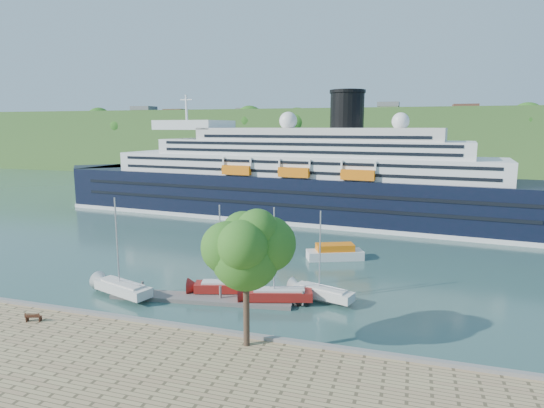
{
  "coord_description": "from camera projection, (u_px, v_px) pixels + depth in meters",
  "views": [
    {
      "loc": [
        19.51,
        -32.28,
        17.65
      ],
      "look_at": [
        0.17,
        30.0,
        6.59
      ],
      "focal_mm": 30.0,
      "sensor_mm": 36.0,
      "label": 1
    }
  ],
  "objects": [
    {
      "name": "sailboat_red",
      "position": [
        225.0,
        253.0,
        47.44
      ],
      "size": [
        7.49,
        3.96,
        9.32
      ],
      "primitive_type": null,
      "rotation": [
        0.0,
        0.0,
        0.29
      ],
      "color": "maroon",
      "rests_on": "ground"
    },
    {
      "name": "far_hillside",
      "position": [
        361.0,
        142.0,
        173.56
      ],
      "size": [
        400.0,
        50.0,
        24.0
      ],
      "primitive_type": "cube",
      "color": "#355F26",
      "rests_on": "ground"
    },
    {
      "name": "floating_pontoon",
      "position": [
        201.0,
        299.0,
        46.76
      ],
      "size": [
        19.15,
        4.83,
        0.42
      ],
      "primitive_type": null,
      "rotation": [
        0.0,
        0.0,
        0.13
      ],
      "color": "slate",
      "rests_on": "ground"
    },
    {
      "name": "sailboat_extra",
      "position": [
        279.0,
        259.0,
        45.13
      ],
      "size": [
        7.61,
        4.02,
        9.48
      ],
      "primitive_type": null,
      "rotation": [
        0.0,
        0.0,
        0.28
      ],
      "color": "maroon",
      "rests_on": "ground"
    },
    {
      "name": "ground",
      "position": [
        167.0,
        335.0,
        39.05
      ],
      "size": [
        400.0,
        400.0,
        0.0
      ],
      "primitive_type": "plane",
      "color": "#2D504A",
      "rests_on": "ground"
    },
    {
      "name": "cruise_ship",
      "position": [
        288.0,
        156.0,
        88.23
      ],
      "size": [
        109.54,
        25.78,
        24.37
      ],
      "primitive_type": null,
      "rotation": [
        0.0,
        0.0,
        -0.09
      ],
      "color": "black",
      "rests_on": "ground"
    },
    {
      "name": "sailboat_white_near",
      "position": [
        121.0,
        251.0,
        46.75
      ],
      "size": [
        8.11,
        4.48,
        10.1
      ],
      "primitive_type": null,
      "rotation": [
        0.0,
        0.0,
        -0.31
      ],
      "color": "silver",
      "rests_on": "ground"
    },
    {
      "name": "quay_coping",
      "position": [
        165.0,
        323.0,
        38.67
      ],
      "size": [
        220.0,
        0.5,
        0.3
      ],
      "primitive_type": "cube",
      "color": "slate",
      "rests_on": "promenade"
    },
    {
      "name": "park_bench",
      "position": [
        34.0,
        316.0,
        39.38
      ],
      "size": [
        1.48,
        0.95,
        0.88
      ],
      "primitive_type": null,
      "rotation": [
        0.0,
        0.0,
        0.3
      ],
      "color": "#4D2616",
      "rests_on": "promenade"
    },
    {
      "name": "sailboat_white_far",
      "position": [
        324.0,
        259.0,
        45.82
      ],
      "size": [
        7.22,
        3.93,
        8.99
      ],
      "primitive_type": null,
      "rotation": [
        0.0,
        0.0,
        -0.31
      ],
      "color": "silver",
      "rests_on": "ground"
    },
    {
      "name": "promenade_tree",
      "position": [
        246.0,
        273.0,
        34.18
      ],
      "size": [
        7.03,
        7.03,
        11.64
      ],
      "primitive_type": null,
      "color": "#2A691B",
      "rests_on": "promenade"
    },
    {
      "name": "tender_launch",
      "position": [
        335.0,
        252.0,
        61.36
      ],
      "size": [
        8.0,
        5.36,
        2.1
      ],
      "primitive_type": null,
      "rotation": [
        0.0,
        0.0,
        0.4
      ],
      "color": "orange",
      "rests_on": "ground"
    }
  ]
}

